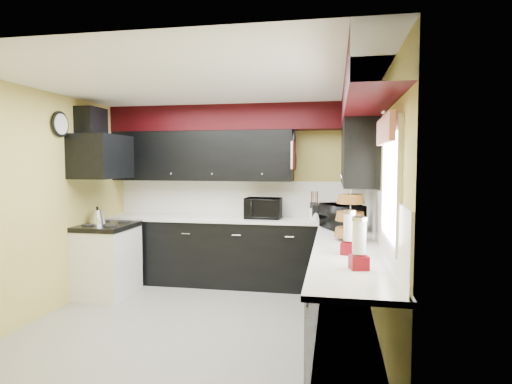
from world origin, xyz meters
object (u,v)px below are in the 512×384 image
utensil_crock (314,214)px  toaster_oven (263,208)px  kettle (97,217)px  knife_block (314,211)px  microwave (342,217)px

utensil_crock → toaster_oven: bearing=-178.0°
utensil_crock → kettle: bearing=-164.0°
toaster_oven → utensil_crock: bearing=3.3°
utensil_crock → kettle: size_ratio=0.77×
knife_block → kettle: 2.85m
utensil_crock → knife_block: (0.00, -0.00, 0.03)m
toaster_oven → kettle: 2.18m
toaster_oven → knife_block: 0.70m
microwave → kettle: 3.10m
microwave → kettle: bearing=64.4°
toaster_oven → kettle: (-2.04, -0.76, -0.07)m
toaster_oven → microwave: microwave is taller
toaster_oven → microwave: (1.06, -0.79, 0.00)m
microwave → kettle: microwave is taller
toaster_oven → knife_block: toaster_oven is taller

